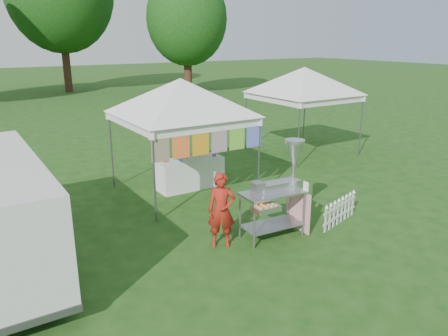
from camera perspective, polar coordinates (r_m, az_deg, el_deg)
ground at (r=9.00m, az=5.16°, el=-9.57°), size 120.00×120.00×0.00m
canopy_main at (r=11.07m, az=-5.71°, el=11.53°), size 4.24×4.24×3.45m
canopy_right at (r=15.48m, az=10.50°, el=12.82°), size 4.24×4.24×3.45m
tree_right at (r=32.08m, az=-4.89°, el=18.84°), size 5.60×5.60×8.42m
donut_cart at (r=8.89m, az=7.57°, el=-1.79°), size 1.49×0.93×2.00m
vendor at (r=8.51m, az=-0.33°, el=-5.56°), size 0.65×0.58×1.50m
picket_fence at (r=10.01m, az=14.90°, el=-5.47°), size 1.39×0.42×0.56m
display_table at (r=11.95m, az=-4.44°, el=-0.69°), size 1.80×0.70×0.82m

